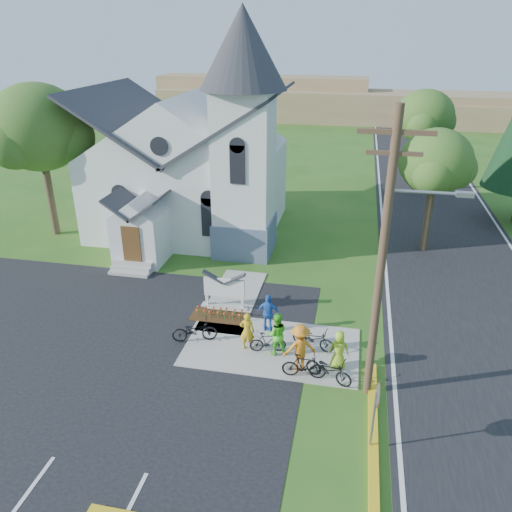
% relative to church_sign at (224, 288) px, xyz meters
% --- Properties ---
extents(ground, '(120.00, 120.00, 0.00)m').
position_rel_church_sign_xyz_m(ground, '(1.20, -3.20, -1.03)').
color(ground, '#2A5D1A').
rests_on(ground, ground).
extents(parking_lot, '(20.00, 16.00, 0.02)m').
position_rel_church_sign_xyz_m(parking_lot, '(-5.80, -5.20, -1.02)').
color(parking_lot, black).
rests_on(parking_lot, ground).
extents(road, '(8.00, 90.00, 0.02)m').
position_rel_church_sign_xyz_m(road, '(11.20, 11.80, -1.02)').
color(road, black).
rests_on(road, ground).
extents(sidewalk, '(7.00, 4.00, 0.05)m').
position_rel_church_sign_xyz_m(sidewalk, '(2.70, -2.70, -1.00)').
color(sidewalk, gray).
rests_on(sidewalk, ground).
extents(church, '(12.35, 12.00, 13.00)m').
position_rel_church_sign_xyz_m(church, '(-4.28, 9.28, 4.22)').
color(church, white).
rests_on(church, ground).
extents(church_sign, '(2.20, 0.40, 1.70)m').
position_rel_church_sign_xyz_m(church_sign, '(0.00, 0.00, 0.00)').
color(church_sign, gray).
rests_on(church_sign, ground).
extents(flower_bed, '(2.60, 1.10, 0.07)m').
position_rel_church_sign_xyz_m(flower_bed, '(0.00, -0.90, -0.99)').
color(flower_bed, '#37200F').
rests_on(flower_bed, ground).
extents(utility_pole, '(3.45, 0.28, 10.00)m').
position_rel_church_sign_xyz_m(utility_pole, '(6.56, -4.70, 4.38)').
color(utility_pole, '#493024').
rests_on(utility_pole, ground).
extents(stop_sign, '(0.11, 0.76, 2.48)m').
position_rel_church_sign_xyz_m(stop_sign, '(6.63, -7.40, 0.75)').
color(stop_sign, gray).
rests_on(stop_sign, ground).
extents(tree_lot_corner, '(5.60, 5.60, 9.15)m').
position_rel_church_sign_xyz_m(tree_lot_corner, '(-12.80, 6.80, 5.58)').
color(tree_lot_corner, '#3A2D1F').
rests_on(tree_lot_corner, ground).
extents(tree_road_near, '(4.00, 4.00, 7.05)m').
position_rel_church_sign_xyz_m(tree_road_near, '(9.70, 8.80, 4.18)').
color(tree_road_near, '#3A2D1F').
rests_on(tree_road_near, ground).
extents(tree_road_mid, '(4.40, 4.40, 7.80)m').
position_rel_church_sign_xyz_m(tree_road_mid, '(10.20, 20.80, 4.75)').
color(tree_road_mid, '#3A2D1F').
rests_on(tree_road_mid, ground).
extents(distant_hills, '(61.00, 10.00, 5.60)m').
position_rel_church_sign_xyz_m(distant_hills, '(4.56, 53.13, 1.15)').
color(distant_hills, olive).
rests_on(distant_hills, ground).
extents(cyclist_0, '(0.63, 0.44, 1.64)m').
position_rel_church_sign_xyz_m(cyclist_0, '(1.75, -3.04, -0.16)').
color(cyclist_0, gold).
rests_on(cyclist_0, sidewalk).
extents(bike_0, '(1.96, 1.18, 0.97)m').
position_rel_church_sign_xyz_m(bike_0, '(-0.50, -2.93, -0.49)').
color(bike_0, black).
rests_on(bike_0, sidewalk).
extents(cyclist_1, '(1.01, 0.87, 1.79)m').
position_rel_church_sign_xyz_m(cyclist_1, '(2.95, -3.10, -0.08)').
color(cyclist_1, '#4BD628').
rests_on(cyclist_1, sidewalk).
extents(bike_1, '(1.53, 0.71, 0.88)m').
position_rel_church_sign_xyz_m(bike_1, '(2.60, -3.07, -0.53)').
color(bike_1, black).
rests_on(bike_1, sidewalk).
extents(cyclist_2, '(1.00, 0.44, 1.70)m').
position_rel_church_sign_xyz_m(cyclist_2, '(2.34, -1.55, -0.13)').
color(cyclist_2, blue).
rests_on(cyclist_2, sidewalk).
extents(bike_2, '(1.89, 1.13, 0.94)m').
position_rel_church_sign_xyz_m(bike_2, '(4.35, -2.48, -0.51)').
color(bike_2, black).
rests_on(bike_2, sidewalk).
extents(cyclist_3, '(1.43, 1.14, 1.94)m').
position_rel_church_sign_xyz_m(cyclist_3, '(3.97, -3.97, -0.01)').
color(cyclist_3, orange).
rests_on(cyclist_3, sidewalk).
extents(bike_3, '(1.66, 0.53, 0.99)m').
position_rel_church_sign_xyz_m(bike_3, '(4.19, -4.40, -0.48)').
color(bike_3, black).
rests_on(bike_3, sidewalk).
extents(cyclist_4, '(0.77, 0.51, 1.58)m').
position_rel_church_sign_xyz_m(cyclist_4, '(5.40, -3.54, -0.19)').
color(cyclist_4, '#9BCB26').
rests_on(cyclist_4, sidewalk).
extents(bike_4, '(1.96, 1.31, 0.97)m').
position_rel_church_sign_xyz_m(bike_4, '(5.10, -4.40, -0.49)').
color(bike_4, black).
rests_on(bike_4, sidewalk).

